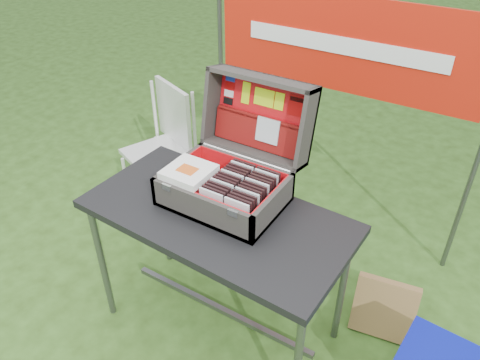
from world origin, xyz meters
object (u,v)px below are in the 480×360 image
Objects in this scene: suitcase at (230,150)px; cardboard_box at (384,309)px; chair at (159,156)px; table at (219,273)px.

suitcase reaches higher than cardboard_box.
chair is at bearing 163.26° from cardboard_box.
suitcase is 1.63× the size of cardboard_box.
suitcase reaches higher than table.
cardboard_box is (1.73, -0.24, -0.29)m from chair.
cardboard_box is (0.78, 0.43, -0.23)m from table.
chair reaches higher than cardboard_box.
cardboard_box is at bearing 31.45° from table.
table is 1.17m from chair.
table is at bearing -159.89° from cardboard_box.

